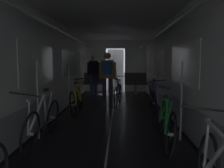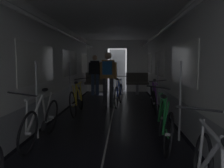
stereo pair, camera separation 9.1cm
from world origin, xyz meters
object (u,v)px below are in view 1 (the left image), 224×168
(person_cyclist_aisle, at_px, (107,75))
(bicycle_blue_in_aisle, at_px, (118,94))
(bench_seat_far_left, at_px, (94,81))
(bicycle_yellow, at_px, (77,100))
(bench_seat_far_right, at_px, (136,81))
(person_standing_near_bench, at_px, (94,72))
(bicycle_purple, at_px, (153,98))
(bicycle_green, at_px, (166,122))
(bicycle_white, at_px, (43,122))

(person_cyclist_aisle, bearing_deg, bicycle_blue_in_aisle, 39.39)
(bench_seat_far_left, bearing_deg, bicycle_yellow, -90.89)
(bench_seat_far_right, distance_m, person_standing_near_bench, 1.88)
(bicycle_yellow, bearing_deg, bicycle_purple, 8.29)
(bench_seat_far_right, distance_m, bicycle_purple, 3.63)
(bench_seat_far_left, distance_m, bench_seat_far_right, 1.80)
(bicycle_green, height_order, person_standing_near_bench, person_standing_near_bench)
(bench_seat_far_right, relative_size, bicycle_yellow, 0.58)
(bicycle_green, relative_size, bicycle_blue_in_aisle, 1.01)
(bicycle_purple, bearing_deg, person_standing_near_bench, 122.08)
(bicycle_blue_in_aisle, bearing_deg, bicycle_white, -109.88)
(bicycle_white, bearing_deg, bicycle_yellow, 86.40)
(person_cyclist_aisle, distance_m, bicycle_blue_in_aisle, 0.76)
(bicycle_blue_in_aisle, bearing_deg, person_cyclist_aisle, -140.61)
(bicycle_white, distance_m, person_standing_near_bench, 5.88)
(bench_seat_far_left, height_order, bench_seat_far_right, same)
(bicycle_white, relative_size, bicycle_purple, 1.00)
(bench_seat_far_left, xyz_separation_m, bicycle_yellow, (-0.06, -3.92, -0.19))
(bicycle_purple, height_order, person_standing_near_bench, person_standing_near_bench)
(bicycle_purple, xyz_separation_m, person_cyclist_aisle, (-1.31, 0.60, 0.63))
(bench_seat_far_right, distance_m, bicycle_white, 6.54)
(bicycle_yellow, height_order, person_cyclist_aisle, person_cyclist_aisle)
(bench_seat_far_right, xyz_separation_m, bicycle_white, (-2.01, -6.23, -0.19))
(bicycle_white, xyz_separation_m, bicycle_green, (2.07, 0.02, 0.00))
(bicycle_green, distance_m, bicycle_blue_in_aisle, 3.55)
(bench_seat_far_right, xyz_separation_m, person_cyclist_aisle, (-1.08, -3.02, 0.45))
(bicycle_green, distance_m, person_cyclist_aisle, 3.45)
(bicycle_white, height_order, bicycle_yellow, bicycle_white)
(bench_seat_far_left, relative_size, person_standing_near_bench, 0.58)
(bicycle_green, relative_size, bicycle_yellow, 1.00)
(bench_seat_far_right, xyz_separation_m, bicycle_blue_in_aisle, (-0.75, -2.75, -0.18))
(person_cyclist_aisle, bearing_deg, bench_seat_far_left, 103.48)
(bicycle_green, bearing_deg, bench_seat_far_left, 106.71)
(bicycle_white, height_order, person_cyclist_aisle, person_cyclist_aisle)
(bench_seat_far_left, xyz_separation_m, bench_seat_far_right, (1.80, 0.00, 0.00))
(bench_seat_far_right, height_order, bicycle_blue_in_aisle, bench_seat_far_right)
(bench_seat_far_left, distance_m, bicycle_yellow, 3.93)
(bicycle_purple, relative_size, person_cyclist_aisle, 1.00)
(bicycle_green, xyz_separation_m, bicycle_blue_in_aisle, (-0.82, 3.46, 0.00))
(bicycle_blue_in_aisle, relative_size, person_standing_near_bench, 1.00)
(bicycle_blue_in_aisle, bearing_deg, bicycle_yellow, -133.55)
(bench_seat_far_left, relative_size, bench_seat_far_right, 1.00)
(bicycle_purple, relative_size, bicycle_green, 1.00)
(bicycle_green, distance_m, person_standing_near_bench, 6.15)
(bicycle_blue_in_aisle, bearing_deg, bench_seat_far_left, 110.87)
(person_standing_near_bench, bearing_deg, person_cyclist_aisle, -74.74)
(bench_seat_far_left, height_order, person_cyclist_aisle, person_cyclist_aisle)
(bench_seat_far_left, distance_m, bicycle_blue_in_aisle, 2.95)
(bicycle_green, distance_m, bicycle_yellow, 2.99)
(bicycle_purple, distance_m, bicycle_green, 2.60)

